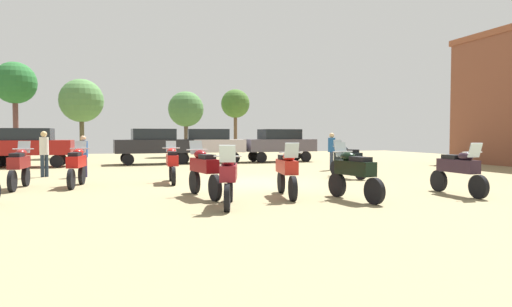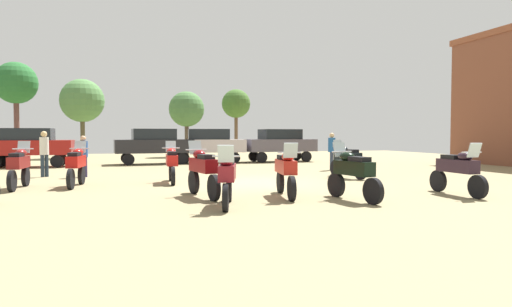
% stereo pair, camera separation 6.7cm
% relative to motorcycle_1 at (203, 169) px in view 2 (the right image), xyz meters
% --- Properties ---
extents(ground_plane, '(44.00, 52.00, 0.02)m').
position_rel_motorcycle_1_xyz_m(ground_plane, '(2.28, 3.14, -0.75)').
color(ground_plane, '#8C7E58').
extents(motorcycle_1, '(0.70, 2.25, 1.51)m').
position_rel_motorcycle_1_xyz_m(motorcycle_1, '(0.00, 0.00, 0.00)').
color(motorcycle_1, black).
rests_on(motorcycle_1, ground).
extents(motorcycle_2, '(0.68, 2.23, 1.47)m').
position_rel_motorcycle_1_xyz_m(motorcycle_2, '(2.15, -0.62, -0.02)').
color(motorcycle_2, black).
rests_on(motorcycle_2, ground).
extents(motorcycle_3, '(0.68, 2.12, 1.48)m').
position_rel_motorcycle_1_xyz_m(motorcycle_3, '(3.58, -1.69, -0.02)').
color(motorcycle_3, black).
rests_on(motorcycle_3, ground).
extents(motorcycle_4, '(0.62, 2.13, 1.45)m').
position_rel_motorcycle_1_xyz_m(motorcycle_4, '(-0.45, 3.80, -0.03)').
color(motorcycle_4, black).
rests_on(motorcycle_4, ground).
extents(motorcycle_5, '(0.78, 2.05, 1.46)m').
position_rel_motorcycle_1_xyz_m(motorcycle_5, '(0.29, -1.74, -0.03)').
color(motorcycle_5, black).
rests_on(motorcycle_5, ground).
extents(motorcycle_6, '(0.63, 2.10, 1.47)m').
position_rel_motorcycle_1_xyz_m(motorcycle_6, '(-3.51, 3.48, -0.02)').
color(motorcycle_6, black).
rests_on(motorcycle_6, ground).
extents(motorcycle_8, '(0.66, 2.23, 1.47)m').
position_rel_motorcycle_1_xyz_m(motorcycle_8, '(6.26, 3.70, -0.02)').
color(motorcycle_8, black).
rests_on(motorcycle_8, ground).
extents(motorcycle_9, '(0.62, 2.12, 1.48)m').
position_rel_motorcycle_1_xyz_m(motorcycle_9, '(-5.15, 3.38, -0.02)').
color(motorcycle_9, black).
rests_on(motorcycle_9, ground).
extents(motorcycle_11, '(0.62, 2.21, 1.47)m').
position_rel_motorcycle_1_xyz_m(motorcycle_11, '(6.85, -1.62, -0.02)').
color(motorcycle_11, black).
rests_on(motorcycle_11, ground).
extents(car_1, '(4.41, 2.07, 2.00)m').
position_rel_motorcycle_1_xyz_m(car_1, '(-0.43, 14.10, 0.43)').
color(car_1, black).
rests_on(car_1, ground).
extents(car_2, '(4.39, 2.03, 2.00)m').
position_rel_motorcycle_1_xyz_m(car_2, '(7.19, 14.20, 0.43)').
color(car_2, black).
rests_on(car_2, ground).
extents(car_3, '(4.32, 1.85, 2.00)m').
position_rel_motorcycle_1_xyz_m(car_3, '(-6.80, 13.46, 0.43)').
color(car_3, black).
rests_on(car_3, ground).
extents(car_5, '(4.47, 2.25, 2.00)m').
position_rel_motorcycle_1_xyz_m(car_5, '(2.75, 14.31, 0.43)').
color(car_5, black).
rests_on(car_5, ground).
extents(person_1, '(0.48, 0.48, 1.76)m').
position_rel_motorcycle_1_xyz_m(person_1, '(7.38, 7.34, 0.28)').
color(person_1, '#2C374C').
rests_on(person_1, ground).
extents(person_2, '(0.48, 0.48, 1.82)m').
position_rel_motorcycle_1_xyz_m(person_2, '(-5.08, 7.40, 0.32)').
color(person_2, '#222F3F').
rests_on(person_2, ground).
extents(person_3, '(0.47, 0.47, 1.64)m').
position_rel_motorcycle_1_xyz_m(person_3, '(-3.59, 6.91, 0.21)').
color(person_3, '#2C284E').
rests_on(person_3, ground).
extents(tree_1, '(3.10, 3.10, 5.67)m').
position_rel_motorcycle_1_xyz_m(tree_1, '(-4.95, 22.57, 3.34)').
color(tree_1, '#4D462E').
rests_on(tree_1, ground).
extents(tree_3, '(2.68, 2.68, 4.95)m').
position_rel_motorcycle_1_xyz_m(tree_3, '(2.49, 22.20, 2.83)').
color(tree_3, '#4C3E33').
rests_on(tree_3, ground).
extents(tree_4, '(2.34, 2.34, 5.37)m').
position_rel_motorcycle_1_xyz_m(tree_4, '(6.74, 23.75, 3.41)').
color(tree_4, brown).
rests_on(tree_4, ground).
extents(tree_5, '(2.99, 2.99, 6.87)m').
position_rel_motorcycle_1_xyz_m(tree_5, '(-9.49, 23.83, 4.57)').
color(tree_5, brown).
rests_on(tree_5, ground).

